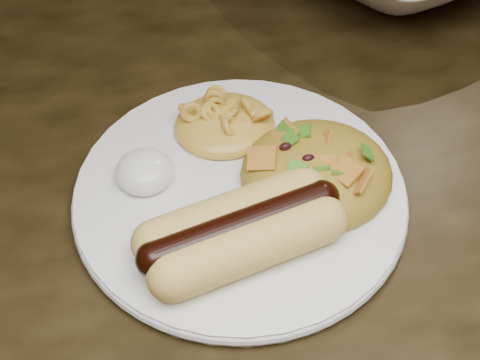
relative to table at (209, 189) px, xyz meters
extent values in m
cube|color=black|center=(0.00, 0.00, 0.07)|extent=(1.60, 0.90, 0.04)
cylinder|color=white|center=(0.01, -0.09, 0.10)|extent=(0.30, 0.30, 0.01)
cylinder|color=#E8CD5D|center=(0.00, -0.16, 0.12)|extent=(0.11, 0.05, 0.03)
cylinder|color=#E8CD5D|center=(0.00, -0.13, 0.12)|extent=(0.11, 0.05, 0.03)
cylinder|color=black|center=(0.00, -0.14, 0.13)|extent=(0.12, 0.05, 0.02)
ellipsoid|color=gold|center=(0.01, -0.03, 0.12)|extent=(0.09, 0.09, 0.03)
ellipsoid|color=white|center=(-0.06, -0.07, 0.12)|extent=(0.05, 0.05, 0.03)
ellipsoid|color=#D36425|center=(0.06, -0.10, 0.12)|extent=(0.11, 0.10, 0.04)
camera|label=1|loc=(-0.07, -0.42, 0.50)|focal=55.00mm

